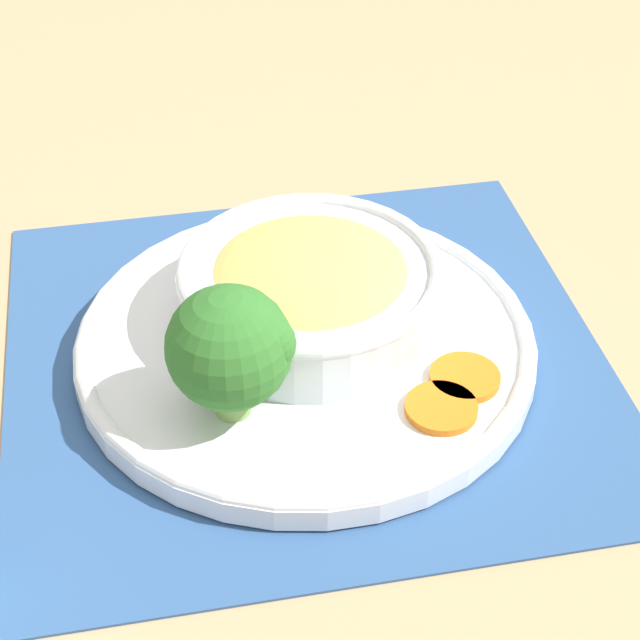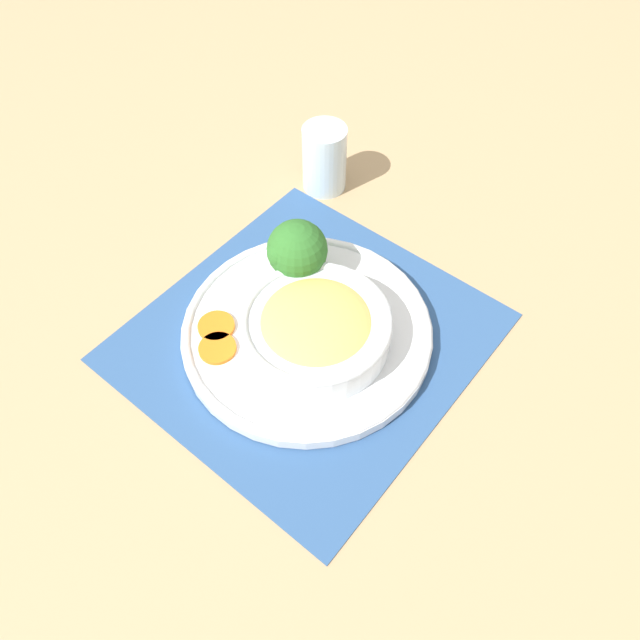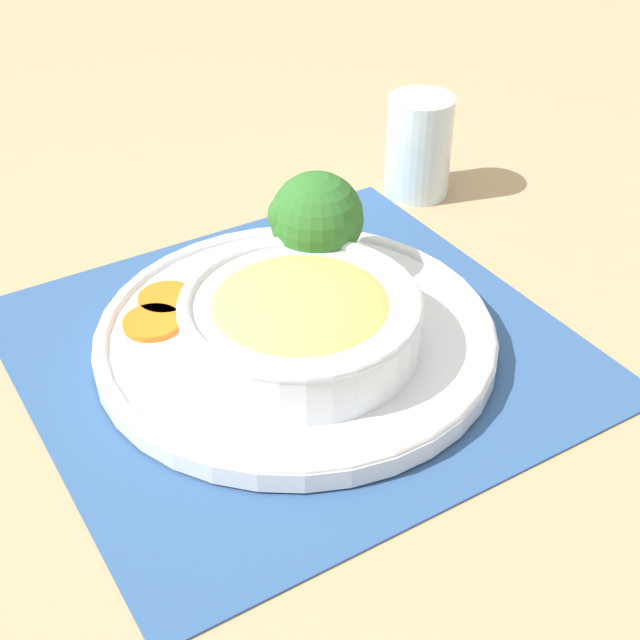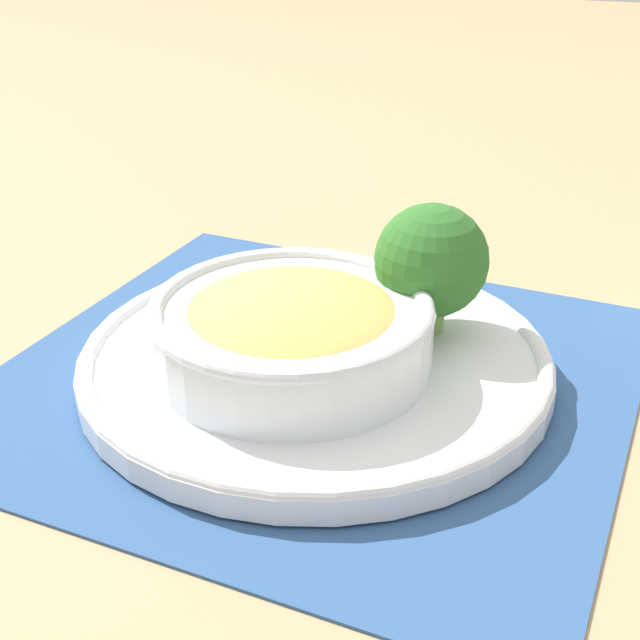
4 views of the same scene
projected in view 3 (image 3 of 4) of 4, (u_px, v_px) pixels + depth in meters
name	position (u px, v px, depth m)	size (l,w,h in m)	color
ground_plane	(296.00, 350.00, 0.71)	(4.00, 4.00, 0.00)	tan
placemat	(296.00, 348.00, 0.70)	(0.44, 0.43, 0.00)	#2D5184
plate	(296.00, 334.00, 0.70)	(0.31, 0.31, 0.02)	silver
bowl	(301.00, 318.00, 0.66)	(0.18, 0.18, 0.05)	silver
broccoli_floret	(316.00, 218.00, 0.73)	(0.08, 0.08, 0.09)	#759E51
carrot_slice_near	(166.00, 299.00, 0.72)	(0.05, 0.05, 0.01)	orange
carrot_slice_middle	(152.00, 323.00, 0.70)	(0.05, 0.05, 0.01)	orange
water_glass	(418.00, 151.00, 0.89)	(0.07, 0.07, 0.10)	silver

